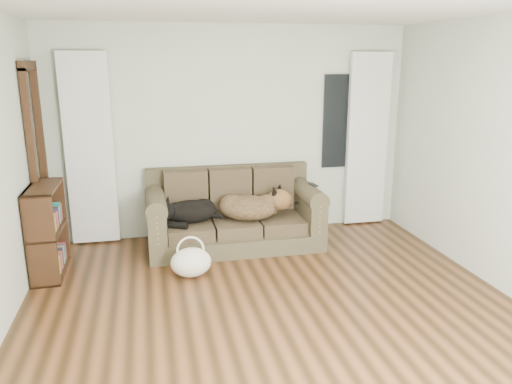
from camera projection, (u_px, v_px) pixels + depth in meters
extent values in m
plane|color=black|center=(283.00, 327.00, 4.21)|extent=(5.00, 5.00, 0.00)
cube|color=beige|center=(231.00, 132.00, 6.23)|extent=(4.50, 0.04, 2.60)
cube|color=silver|center=(89.00, 150.00, 5.84)|extent=(0.55, 0.08, 2.25)
cube|color=silver|center=(367.00, 140.00, 6.57)|extent=(0.55, 0.08, 2.25)
cube|color=black|center=(341.00, 121.00, 6.48)|extent=(0.50, 0.03, 1.20)
cube|color=black|center=(39.00, 167.00, 5.41)|extent=(0.07, 0.60, 2.10)
cube|color=#362A1D|center=(234.00, 209.00, 5.94)|extent=(2.03, 0.88, 0.83)
ellipsoid|color=black|center=(188.00, 211.00, 5.77)|extent=(0.62, 0.44, 0.26)
ellipsoid|color=black|center=(251.00, 207.00, 5.90)|extent=(0.86, 0.75, 0.32)
cube|color=black|center=(313.00, 185.00, 5.96)|extent=(0.08, 0.20, 0.02)
ellipsoid|color=white|center=(191.00, 262.00, 5.15)|extent=(0.50, 0.44, 0.31)
cube|color=black|center=(47.00, 228.00, 5.14)|extent=(0.36, 0.78, 0.95)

